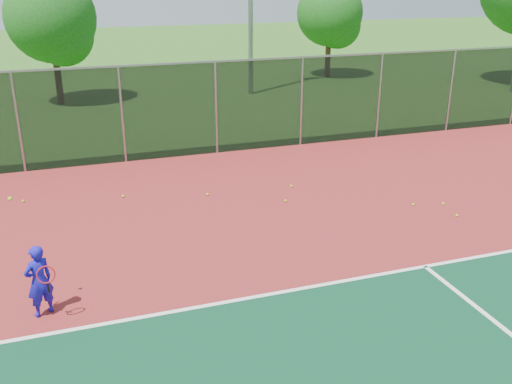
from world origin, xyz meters
TOP-DOWN VIEW (x-y plane):
  - ground at (0.00, 0.00)m, footprint 120.00×120.00m
  - court_apron at (0.00, 2.00)m, footprint 30.00×20.00m
  - fence_back at (0.00, 12.00)m, footprint 30.00×0.06m
  - tennis_player at (-5.39, 3.67)m, footprint 0.59×0.67m
  - practice_ball_0 at (-5.96, 9.36)m, footprint 0.07×0.07m
  - practice_ball_1 at (3.61, 5.90)m, footprint 0.07×0.07m
  - practice_ball_2 at (4.23, 4.95)m, footprint 0.07×0.07m
  - practice_ball_3 at (0.57, 7.19)m, footprint 0.07×0.07m
  - practice_ball_4 at (4.38, 5.71)m, footprint 0.07×0.07m
  - practice_ball_5 at (-3.43, 8.88)m, footprint 0.07×0.07m
  - practice_ball_6 at (-1.26, 8.29)m, footprint 0.07×0.07m
  - practice_ball_7 at (1.13, 8.17)m, footprint 0.07×0.07m
  - tree_back_left at (-4.72, 21.60)m, footprint 3.91×3.91m
  - tree_back_mid at (9.88, 24.15)m, footprint 3.65×3.65m

SIDE VIEW (x-z plane):
  - ground at x=0.00m, z-range 0.00..0.00m
  - court_apron at x=0.00m, z-range 0.00..0.02m
  - practice_ball_0 at x=-5.96m, z-range 0.02..0.09m
  - practice_ball_1 at x=3.61m, z-range 0.02..0.09m
  - practice_ball_2 at x=4.23m, z-range 0.02..0.09m
  - practice_ball_3 at x=0.57m, z-range 0.02..0.09m
  - practice_ball_4 at x=4.38m, z-range 0.02..0.09m
  - practice_ball_5 at x=-3.43m, z-range 0.02..0.09m
  - practice_ball_6 at x=-1.26m, z-range 0.02..0.09m
  - practice_ball_7 at x=1.13m, z-range 0.02..0.09m
  - tennis_player at x=-5.39m, z-range -0.42..1.80m
  - fence_back at x=0.00m, z-range 0.05..3.08m
  - tree_back_mid at x=9.88m, z-range 0.68..6.04m
  - tree_back_left at x=-4.72m, z-range 0.73..6.47m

